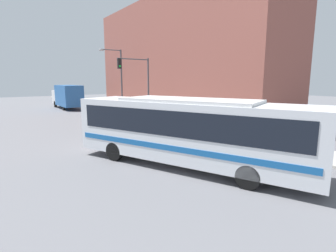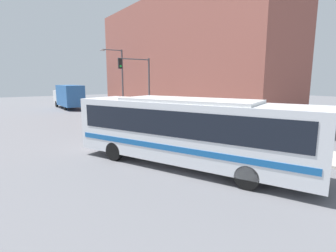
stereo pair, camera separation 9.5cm
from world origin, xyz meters
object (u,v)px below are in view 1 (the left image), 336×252
delivery_truck (67,96)px  pedestrian_near_corner (146,107)px  fire_hydrant (193,124)px  parking_meter (158,112)px  traffic_light_pole (139,78)px  street_lamp (119,75)px  city_bus (188,128)px

delivery_truck → pedestrian_near_corner: (4.44, -13.79, -0.66)m
fire_hydrant → parking_meter: parking_meter is taller
parking_meter → delivery_truck: bearing=102.2°
traffic_light_pole → pedestrian_near_corner: bearing=42.1°
fire_hydrant → street_lamp: (-0.11, 13.10, 3.90)m
traffic_light_pole → pedestrian_near_corner: (1.63, 1.47, -3.02)m
fire_hydrant → pedestrian_near_corner: bearing=85.1°
fire_hydrant → pedestrian_near_corner: pedestrian_near_corner is taller
street_lamp → pedestrian_near_corner: size_ratio=3.92×
street_lamp → pedestrian_near_corner: bearing=-80.2°
city_bus → fire_hydrant: size_ratio=14.81×
delivery_truck → parking_meter: 17.63m
delivery_truck → pedestrian_near_corner: 14.50m
traffic_light_pole → delivery_truck: bearing=100.4°
delivery_truck → traffic_light_pole: 15.69m
city_bus → fire_hydrant: 8.66m
delivery_truck → parking_meter: bearing=-77.8°
parking_meter → street_lamp: street_lamp is taller
parking_meter → street_lamp: (-0.11, 8.18, 3.39)m
fire_hydrant → delivery_truck: bearing=99.5°
city_bus → street_lamp: bearing=51.0°
traffic_light_pole → parking_meter: size_ratio=4.44×
traffic_light_pole → pedestrian_near_corner: size_ratio=3.18×
delivery_truck → pedestrian_near_corner: delivery_truck is taller
traffic_light_pole → pedestrian_near_corner: 3.73m
city_bus → delivery_truck: 28.60m
pedestrian_near_corner → traffic_light_pole: bearing=-137.9°
delivery_truck → traffic_light_pole: (2.81, -15.26, 2.35)m
delivery_truck → street_lamp: bearing=-68.2°
pedestrian_near_corner → city_bus: bearing=-113.6°
fire_hydrant → traffic_light_pole: size_ratio=0.13×
fire_hydrant → street_lamp: street_lamp is taller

